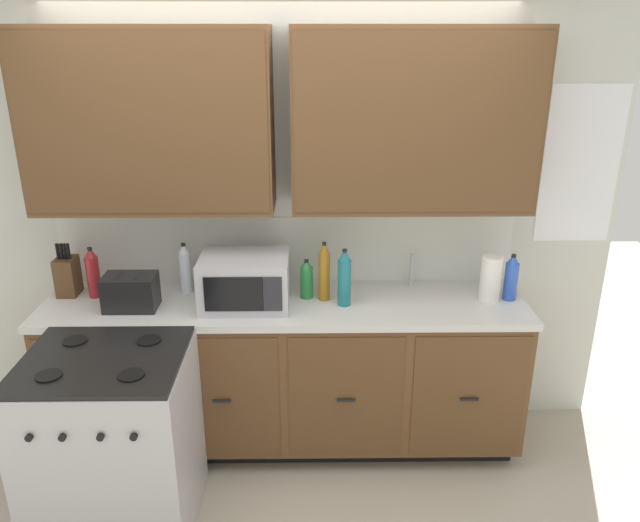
{
  "coord_description": "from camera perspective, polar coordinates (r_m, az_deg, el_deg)",
  "views": [
    {
      "loc": [
        0.16,
        -2.85,
        2.37
      ],
      "look_at": [
        0.2,
        0.27,
        1.19
      ],
      "focal_mm": 34.66,
      "sensor_mm": 36.0,
      "label": 1
    }
  ],
  "objects": [
    {
      "name": "counter_run",
      "position": [
        3.68,
        -3.09,
        -10.2
      ],
      "size": [
        2.7,
        0.64,
        0.94
      ],
      "color": "black",
      "rests_on": "ground_plane"
    },
    {
      "name": "bottle_blue",
      "position": [
        3.6,
        17.24,
        -1.47
      ],
      "size": [
        0.07,
        0.07,
        0.27
      ],
      "color": "blue",
      "rests_on": "counter_run"
    },
    {
      "name": "bottle_green",
      "position": [
        3.46,
        -1.25,
        -1.68
      ],
      "size": [
        0.07,
        0.07,
        0.23
      ],
      "color": "#237A38",
      "rests_on": "counter_run"
    },
    {
      "name": "bottle_red",
      "position": [
        3.69,
        -20.24,
        -1.03
      ],
      "size": [
        0.07,
        0.07,
        0.29
      ],
      "color": "maroon",
      "rests_on": "counter_run"
    },
    {
      "name": "stove_range",
      "position": [
        3.31,
        -18.51,
        -15.58
      ],
      "size": [
        0.76,
        0.68,
        0.95
      ],
      "color": "#B7B7BC",
      "rests_on": "ground_plane"
    },
    {
      "name": "bottle_teal",
      "position": [
        3.36,
        2.27,
        -1.58
      ],
      "size": [
        0.07,
        0.07,
        0.32
      ],
      "color": "#1E707A",
      "rests_on": "counter_run"
    },
    {
      "name": "knife_block",
      "position": [
        3.79,
        -22.28,
        -1.24
      ],
      "size": [
        0.11,
        0.14,
        0.31
      ],
      "color": "#52361E",
      "rests_on": "counter_run"
    },
    {
      "name": "microwave",
      "position": [
        3.39,
        -6.95,
        -1.83
      ],
      "size": [
        0.48,
        0.37,
        0.28
      ],
      "color": "#B7B7BC",
      "rests_on": "counter_run"
    },
    {
      "name": "paper_towel_roll",
      "position": [
        3.56,
        15.48,
        -1.54
      ],
      "size": [
        0.12,
        0.12,
        0.26
      ],
      "primitive_type": "cylinder",
      "color": "white",
      "rests_on": "counter_run"
    },
    {
      "name": "bottle_clear",
      "position": [
        3.61,
        -12.34,
        -0.67
      ],
      "size": [
        0.07,
        0.07,
        0.3
      ],
      "color": "silver",
      "rests_on": "counter_run"
    },
    {
      "name": "toaster",
      "position": [
        3.49,
        -17.08,
        -2.75
      ],
      "size": [
        0.28,
        0.18,
        0.19
      ],
      "color": "black",
      "rests_on": "counter_run"
    },
    {
      "name": "ground_plane",
      "position": [
        3.71,
        -3.17,
        -18.97
      ],
      "size": [
        8.0,
        8.0,
        0.0
      ],
      "primitive_type": "plane",
      "color": "#B2A893"
    },
    {
      "name": "bottle_amber",
      "position": [
        3.42,
        0.38,
        -1.01
      ],
      "size": [
        0.06,
        0.06,
        0.34
      ],
      "color": "#9E6619",
      "rests_on": "counter_run"
    },
    {
      "name": "sink_faucet",
      "position": [
        3.66,
        8.45,
        -0.82
      ],
      "size": [
        0.02,
        0.02,
        0.2
      ],
      "primitive_type": "cylinder",
      "color": "#B2B5BA",
      "rests_on": "counter_run"
    },
    {
      "name": "wall_unit",
      "position": [
        3.43,
        -3.34,
        8.92
      ],
      "size": [
        3.87,
        0.4,
        2.51
      ],
      "color": "silver",
      "rests_on": "ground_plane"
    }
  ]
}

